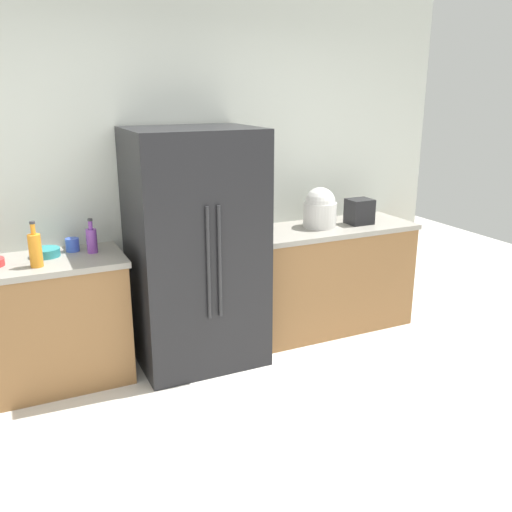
{
  "coord_description": "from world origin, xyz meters",
  "views": [
    {
      "loc": [
        -1.22,
        -2.11,
        1.99
      ],
      "look_at": [
        0.01,
        0.5,
        1.11
      ],
      "focal_mm": 38.82,
      "sensor_mm": 36.0,
      "label": 1
    }
  ],
  "objects_px": {
    "bottle_b": "(35,249)",
    "bowl_b": "(46,252)",
    "refrigerator": "(196,249)",
    "rice_cooker": "(320,209)",
    "bottle_a": "(92,240)",
    "toaster": "(359,211)",
    "cup_a": "(72,245)"
  },
  "relations": [
    {
      "from": "bottle_b",
      "to": "cup_a",
      "type": "height_order",
      "value": "bottle_b"
    },
    {
      "from": "bowl_b",
      "to": "toaster",
      "type": "bearing_deg",
      "value": -2.65
    },
    {
      "from": "bottle_a",
      "to": "cup_a",
      "type": "relative_size",
      "value": 2.57
    },
    {
      "from": "refrigerator",
      "to": "toaster",
      "type": "height_order",
      "value": "refrigerator"
    },
    {
      "from": "refrigerator",
      "to": "bottle_a",
      "type": "relative_size",
      "value": 7.2
    },
    {
      "from": "bottle_a",
      "to": "bottle_b",
      "type": "distance_m",
      "value": 0.41
    },
    {
      "from": "rice_cooker",
      "to": "bowl_b",
      "type": "distance_m",
      "value": 2.12
    },
    {
      "from": "bottle_b",
      "to": "cup_a",
      "type": "bearing_deg",
      "value": 46.47
    },
    {
      "from": "toaster",
      "to": "rice_cooker",
      "type": "distance_m",
      "value": 0.37
    },
    {
      "from": "refrigerator",
      "to": "rice_cooker",
      "type": "distance_m",
      "value": 1.13
    },
    {
      "from": "rice_cooker",
      "to": "bottle_b",
      "type": "bearing_deg",
      "value": -176.33
    },
    {
      "from": "refrigerator",
      "to": "bowl_b",
      "type": "bearing_deg",
      "value": 170.67
    },
    {
      "from": "bottle_a",
      "to": "bowl_b",
      "type": "height_order",
      "value": "bottle_a"
    },
    {
      "from": "toaster",
      "to": "bottle_b",
      "type": "bearing_deg",
      "value": -177.85
    },
    {
      "from": "refrigerator",
      "to": "bottle_a",
      "type": "height_order",
      "value": "refrigerator"
    },
    {
      "from": "refrigerator",
      "to": "bowl_b",
      "type": "relative_size",
      "value": 9.41
    },
    {
      "from": "refrigerator",
      "to": "rice_cooker",
      "type": "height_order",
      "value": "refrigerator"
    },
    {
      "from": "bottle_a",
      "to": "cup_a",
      "type": "bearing_deg",
      "value": 140.99
    },
    {
      "from": "toaster",
      "to": "bowl_b",
      "type": "bearing_deg",
      "value": 177.35
    },
    {
      "from": "cup_a",
      "to": "bowl_b",
      "type": "xyz_separation_m",
      "value": [
        -0.18,
        -0.06,
        -0.02
      ]
    },
    {
      "from": "refrigerator",
      "to": "bottle_a",
      "type": "distance_m",
      "value": 0.73
    },
    {
      "from": "cup_a",
      "to": "bowl_b",
      "type": "distance_m",
      "value": 0.19
    },
    {
      "from": "refrigerator",
      "to": "bottle_b",
      "type": "height_order",
      "value": "refrigerator"
    },
    {
      "from": "bowl_b",
      "to": "bottle_b",
      "type": "bearing_deg",
      "value": -109.53
    },
    {
      "from": "toaster",
      "to": "bottle_a",
      "type": "height_order",
      "value": "bottle_a"
    },
    {
      "from": "bottle_a",
      "to": "bottle_b",
      "type": "bearing_deg",
      "value": -155.28
    },
    {
      "from": "bottle_a",
      "to": "bowl_b",
      "type": "distance_m",
      "value": 0.31
    },
    {
      "from": "rice_cooker",
      "to": "bottle_a",
      "type": "xyz_separation_m",
      "value": [
        -1.81,
        0.03,
        -0.06
      ]
    },
    {
      "from": "bottle_b",
      "to": "bowl_b",
      "type": "relative_size",
      "value": 1.61
    },
    {
      "from": "rice_cooker",
      "to": "cup_a",
      "type": "relative_size",
      "value": 3.49
    },
    {
      "from": "bottle_a",
      "to": "bowl_b",
      "type": "bearing_deg",
      "value": 172.83
    },
    {
      "from": "bottle_b",
      "to": "cup_a",
      "type": "xyz_separation_m",
      "value": [
        0.26,
        0.27,
        -0.07
      ]
    }
  ]
}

